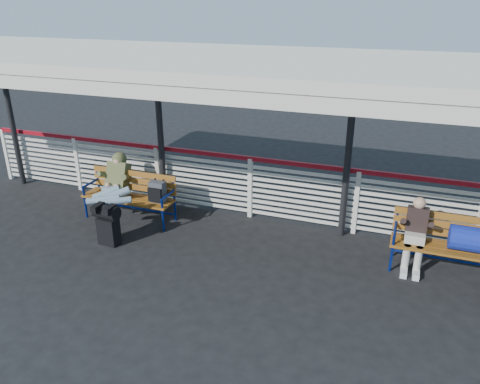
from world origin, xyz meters
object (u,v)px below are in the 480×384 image
at_px(bench_left, 137,191).
at_px(bench_right, 464,240).
at_px(companion_person, 415,233).
at_px(luggage_stack, 108,223).
at_px(traveler_man, 112,191).

xyz_separation_m(bench_left, bench_right, (5.70, -0.01, 0.04)).
bearing_deg(companion_person, luggage_stack, -168.30).
relative_size(bench_left, bench_right, 1.00).
relative_size(bench_right, companion_person, 1.57).
distance_m(bench_left, traveler_man, 0.47).
distance_m(luggage_stack, bench_right, 5.75).
bearing_deg(companion_person, traveler_man, -176.33).
relative_size(bench_right, traveler_man, 1.10).
distance_m(traveler_man, companion_person, 5.31).
relative_size(luggage_stack, companion_person, 0.64).
xyz_separation_m(bench_right, traveler_man, (-6.00, -0.34, 0.06)).
bearing_deg(luggage_stack, bench_right, 14.89).
distance_m(luggage_stack, traveler_man, 0.81).
bearing_deg(luggage_stack, traveler_man, 121.31).
xyz_separation_m(bench_left, companion_person, (5.01, -0.01, 0.02)).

